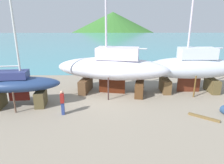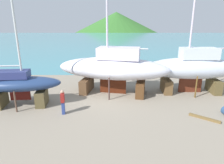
{
  "view_description": "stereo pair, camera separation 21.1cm",
  "coord_description": "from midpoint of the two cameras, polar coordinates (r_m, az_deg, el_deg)",
  "views": [
    {
      "loc": [
        0.32,
        -15.69,
        6.26
      ],
      "look_at": [
        0.6,
        0.41,
        1.3
      ],
      "focal_mm": 31.99,
      "sensor_mm": 36.0,
      "label": 1
    },
    {
      "loc": [
        0.53,
        -15.69,
        6.26
      ],
      "look_at": [
        0.6,
        0.41,
        1.3
      ],
      "focal_mm": 31.99,
      "sensor_mm": 36.0,
      "label": 2
    }
  ],
  "objects": [
    {
      "name": "sea_water",
      "position": [
        67.19,
        -1.39,
        11.77
      ],
      "size": [
        157.19,
        87.44,
        0.01
      ],
      "primitive_type": "cube",
      "color": "teal",
      "rests_on": "ground"
    },
    {
      "name": "worker",
      "position": [
        14.21,
        -14.4,
        -5.58
      ],
      "size": [
        0.3,
        0.47,
        1.74
      ],
      "rotation": [
        0.0,
        0.0,
        0.13
      ],
      "color": "navy",
      "rests_on": "ground"
    },
    {
      "name": "headland_hill",
      "position": [
        136.52,
        0.21,
        14.49
      ],
      "size": [
        97.79,
        97.79,
        23.5
      ],
      "primitive_type": "cone",
      "color": "#356E2A",
      "rests_on": "ground"
    },
    {
      "name": "timber_long_fore",
      "position": [
        14.81,
        24.36,
        -9.19
      ],
      "size": [
        1.69,
        1.38,
        0.15
      ],
      "primitive_type": "cube",
      "rotation": [
        0.0,
        0.0,
        2.48
      ],
      "color": "brown",
      "rests_on": "ground"
    },
    {
      "name": "sailboat_small_center",
      "position": [
        17.4,
        -0.23,
        4.11
      ],
      "size": [
        10.2,
        4.84,
        17.38
      ],
      "rotation": [
        0.0,
        0.0,
        2.95
      ],
      "color": "brown",
      "rests_on": "ground"
    },
    {
      "name": "sailboat_mid_port",
      "position": [
        16.38,
        -25.75,
        -0.86
      ],
      "size": [
        6.36,
        2.69,
        10.28
      ],
      "rotation": [
        0.0,
        0.0,
        0.11
      ],
      "color": "brown",
      "rests_on": "ground"
    },
    {
      "name": "ground_plane",
      "position": [
        13.78,
        -2.72,
        -9.91
      ],
      "size": [
        43.62,
        43.62,
        0.0
      ],
      "primitive_type": "plane",
      "color": "gray"
    },
    {
      "name": "sailboat_large_starboard",
      "position": [
        19.06,
        21.35,
        3.89
      ],
      "size": [
        8.62,
        2.83,
        13.3
      ],
      "rotation": [
        0.0,
        0.0,
        3.12
      ],
      "color": "brown",
      "rests_on": "ground"
    }
  ]
}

